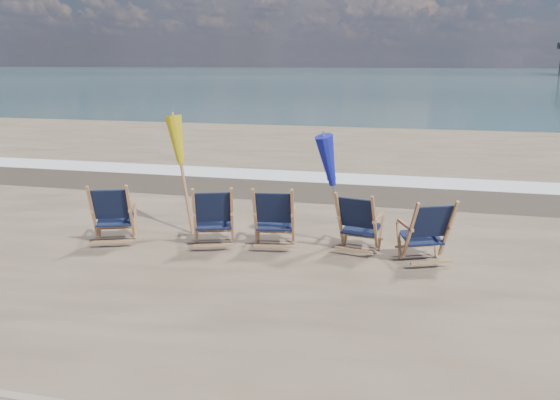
% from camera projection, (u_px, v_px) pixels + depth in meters
% --- Properties ---
extents(ocean, '(400.00, 400.00, 0.00)m').
position_uv_depth(ocean, '(404.00, 74.00, 127.52)').
color(ocean, '#36555A').
rests_on(ocean, ground).
extents(surf_foam, '(200.00, 1.40, 0.01)m').
position_uv_depth(surf_foam, '(332.00, 178.00, 14.68)').
color(surf_foam, silver).
rests_on(surf_foam, ground).
extents(wet_sand_strip, '(200.00, 2.60, 0.00)m').
position_uv_depth(wet_sand_strip, '(324.00, 190.00, 13.26)').
color(wet_sand_strip, '#42362A').
rests_on(wet_sand_strip, ground).
extents(beach_chair_0, '(0.93, 0.98, 1.10)m').
position_uv_depth(beach_chair_0, '(130.00, 214.00, 9.20)').
color(beach_chair_0, black).
rests_on(beach_chair_0, ground).
extents(beach_chair_1, '(0.92, 0.97, 1.10)m').
position_uv_depth(beach_chair_1, '(232.00, 217.00, 9.02)').
color(beach_chair_1, black).
rests_on(beach_chair_1, ground).
extents(beach_chair_2, '(0.81, 0.89, 1.10)m').
position_uv_depth(beach_chair_2, '(292.00, 219.00, 8.91)').
color(beach_chair_2, black).
rests_on(beach_chair_2, ground).
extents(beach_chair_3, '(0.81, 0.88, 1.05)m').
position_uv_depth(beach_chair_3, '(375.00, 225.00, 8.64)').
color(beach_chair_3, black).
rests_on(beach_chair_3, ground).
extents(beach_chair_4, '(0.93, 0.98, 1.08)m').
position_uv_depth(beach_chair_4, '(448.00, 232.00, 8.28)').
color(beach_chair_4, black).
rests_on(beach_chair_4, ground).
extents(umbrella_yellow, '(0.30, 0.30, 2.12)m').
position_uv_depth(umbrella_yellow, '(182.00, 146.00, 9.64)').
color(umbrella_yellow, '#AA784C').
rests_on(umbrella_yellow, ground).
extents(umbrella_blue, '(0.30, 0.30, 1.94)m').
position_uv_depth(umbrella_blue, '(336.00, 163.00, 8.93)').
color(umbrella_blue, '#A5A5AD').
rests_on(umbrella_blue, ground).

